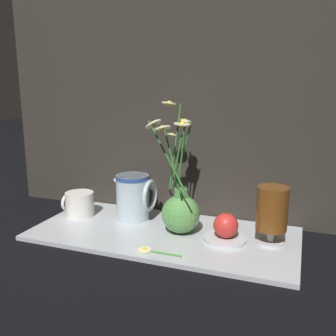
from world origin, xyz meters
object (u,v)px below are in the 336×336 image
Objects in this scene: tea_glass at (272,210)px; yellow_mug at (79,204)px; vase_with_flowers at (180,209)px; orange_fruit at (226,225)px; ceramic_pitcher at (134,195)px.

yellow_mug is at bearing 178.89° from tea_glass.
tea_glass is (0.25, 0.01, 0.02)m from vase_with_flowers.
yellow_mug is at bearing 176.31° from vase_with_flowers.
tea_glass is 0.13m from orange_fruit.
orange_fruit is (0.30, -0.07, -0.03)m from ceramic_pitcher.
tea_glass reaches higher than yellow_mug.
tea_glass reaches higher than orange_fruit.
orange_fruit is at bearing -12.28° from ceramic_pitcher.
ceramic_pitcher is at bearing 161.99° from vase_with_flowers.
tea_glass is (0.42, -0.04, 0.02)m from ceramic_pitcher.
orange_fruit is at bearing -169.39° from tea_glass.
ceramic_pitcher is at bearing 173.94° from tea_glass.
tea_glass is at bearing 2.52° from vase_with_flowers.
yellow_mug is 0.60m from tea_glass.
ceramic_pitcher is 0.31m from orange_fruit.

